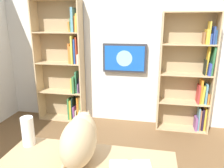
% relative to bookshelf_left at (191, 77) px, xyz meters
% --- Properties ---
extents(wall_back, '(4.52, 0.06, 2.70)m').
position_rel_bookshelf_left_xyz_m(wall_back, '(1.21, -0.16, 0.40)').
color(wall_back, silver).
rests_on(wall_back, ground).
extents(bookshelf_left, '(0.86, 0.28, 1.99)m').
position_rel_bookshelf_left_xyz_m(bookshelf_left, '(0.00, 0.00, 0.00)').
color(bookshelf_left, tan).
rests_on(bookshelf_left, ground).
extents(bookshelf_right, '(0.88, 0.28, 2.21)m').
position_rel_bookshelf_left_xyz_m(bookshelf_right, '(2.22, 0.00, 0.09)').
color(bookshelf_right, tan).
rests_on(bookshelf_right, ground).
extents(wall_mounted_tv, '(0.77, 0.07, 0.51)m').
position_rel_bookshelf_left_xyz_m(wall_mounted_tv, '(1.13, -0.08, 0.26)').
color(wall_mounted_tv, '#333338').
extents(cat, '(0.27, 0.57, 0.40)m').
position_rel_bookshelf_left_xyz_m(cat, '(1.17, 2.24, -0.01)').
color(cat, '#D1B284').
rests_on(cat, desk).
extents(paper_towel_roll, '(0.11, 0.11, 0.27)m').
position_rel_bookshelf_left_xyz_m(paper_towel_roll, '(1.72, 2.10, -0.08)').
color(paper_towel_roll, white).
rests_on(paper_towel_roll, desk).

